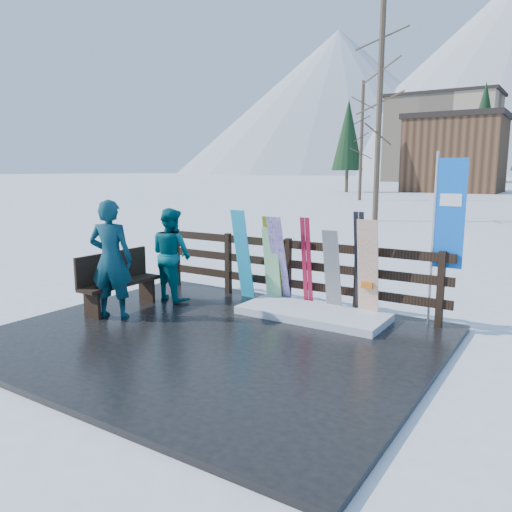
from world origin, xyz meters
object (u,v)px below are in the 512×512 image
Objects in this scene: snowboard_1 at (272,266)px; rental_flag at (446,220)px; snowboard_2 at (273,260)px; snowboard_3 at (279,261)px; bench at (117,279)px; person_front at (111,259)px; snowboard_0 at (243,255)px; person_back at (171,254)px; snowboard_4 at (332,272)px; snowboard_5 at (368,270)px.

snowboard_1 is 2.96m from rental_flag.
snowboard_3 is (0.13, 0.00, 0.00)m from snowboard_2.
snowboard_2 reaches higher than snowboard_1.
person_front reaches higher than bench.
snowboard_2 is at bearing -154.19° from person_front.
snowboard_3 is at bearing 38.11° from bench.
snowboard_2 is at bearing -180.00° from snowboard_3.
snowboard_0 is 1.28m from person_back.
snowboard_0 is at bearing -142.25° from person_front.
snowboard_1 is 0.97× the size of snowboard_4.
snowboard_2 is 1.83m from person_back.
snowboard_5 reaches higher than snowboard_2.
bench is 0.66m from person_front.
snowboard_3 is at bearing 180.00° from snowboard_5.
rental_flag is 1.56× the size of person_back.
person_back reaches higher than snowboard_3.
person_back reaches higher than bench.
snowboard_1 is at bearing 0.00° from snowboard_0.
person_back is (-1.04, -0.75, 0.02)m from snowboard_0.
bench is 2.67m from snowboard_2.
snowboard_5 is at bearing 0.00° from snowboard_0.
snowboard_0 is 0.63m from snowboard_2.
snowboard_0 is at bearing -175.48° from rental_flag.
snowboard_2 is at bearing 39.82° from bench.
person_front reaches higher than snowboard_3.
snowboard_0 is 0.63m from snowboard_1.
snowboard_5 is at bearing -0.00° from snowboard_3.
person_front is (-1.72, -2.09, 0.17)m from snowboard_2.
bench is 0.94× the size of snowboard_5.
snowboard_2 is 0.60× the size of rental_flag.
snowboard_5 is 4.03m from person_front.
snowboard_4 is at bearing -0.00° from snowboard_0.
snowboard_1 is at bearing 180.00° from snowboard_4.
snowboard_3 is (0.76, 0.00, -0.04)m from snowboard_0.
snowboard_4 reaches higher than snowboard_1.
snowboard_0 is 0.89× the size of person_front.
snowboard_4 is at bearing -180.00° from snowboard_5.
snowboard_4 reaches higher than bench.
snowboard_5 reaches higher than snowboard_1.
rental_flag is at bearing 9.25° from snowboard_4.
snowboard_4 is (1.76, -0.00, -0.12)m from snowboard_0.
snowboard_3 is 2.79m from person_front.
snowboard_1 reaches higher than bench.
person_front is at bearing 97.38° from person_back.
snowboard_1 is at bearing 40.01° from bench.
snowboard_1 is 0.82× the size of person_back.
rental_flag is at bearing 5.51° from snowboard_1.
person_back is at bearing 68.85° from bench.
rental_flag reaches higher than snowboard_2.
bench is at bearing -139.99° from snowboard_1.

